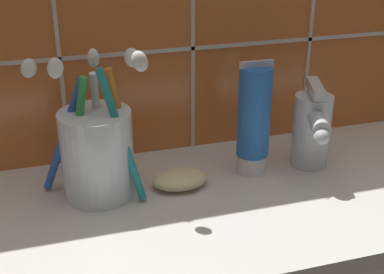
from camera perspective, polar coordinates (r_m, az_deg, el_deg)
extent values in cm
cube|color=silver|center=(62.74, 2.37, -7.30)|extent=(67.08, 29.28, 2.00)
cube|color=#C6662D|center=(68.79, -1.50, 13.56)|extent=(77.08, 1.50, 42.00)
cube|color=beige|center=(69.13, -1.27, 9.33)|extent=(77.08, 0.24, 0.50)
cube|color=beige|center=(65.64, -14.40, 12.30)|extent=(0.50, 0.24, 42.00)
cube|color=beige|center=(68.45, 0.08, 13.52)|extent=(0.50, 0.24, 42.00)
cube|color=beige|center=(75.00, 12.81, 13.90)|extent=(0.50, 0.24, 42.00)
cylinder|color=silver|center=(61.52, -10.06, -1.83)|extent=(8.19, 8.19, 10.28)
cylinder|color=orange|center=(61.41, -7.39, 0.85)|extent=(3.49, 1.27, 14.59)
ellipsoid|color=white|center=(58.69, -6.40, 8.40)|extent=(2.17, 1.52, 2.46)
cylinder|color=white|center=(62.35, -9.98, 0.84)|extent=(1.42, 2.97, 14.15)
ellipsoid|color=white|center=(60.70, -10.48, 8.29)|extent=(1.65, 2.19, 2.41)
cylinder|color=blue|center=(61.91, -13.53, 0.13)|extent=(6.02, 3.02, 13.94)
ellipsoid|color=white|center=(60.21, -17.03, 7.02)|extent=(2.68, 2.06, 2.66)
cylinder|color=green|center=(60.21, -12.17, -0.18)|extent=(3.56, 1.34, 14.28)
ellipsoid|color=white|center=(57.48, -14.37, 7.11)|extent=(2.21, 1.55, 2.47)
cylinder|color=teal|center=(58.74, -7.51, 0.08)|extent=(4.88, 3.37, 15.37)
ellipsoid|color=white|center=(54.95, -5.60, 8.04)|extent=(2.58, 2.25, 2.58)
cylinder|color=white|center=(67.71, 6.37, -2.73)|extent=(3.38, 3.38, 2.46)
cylinder|color=blue|center=(64.88, 6.65, 2.65)|extent=(3.98, 3.98, 11.22)
cube|color=silver|center=(62.91, 6.92, 7.74)|extent=(4.18, 0.36, 0.80)
cylinder|color=silver|center=(69.45, 12.61, 0.67)|extent=(4.78, 4.78, 9.35)
cylinder|color=silver|center=(65.72, 13.24, 1.70)|extent=(3.99, 6.39, 2.15)
sphere|color=silver|center=(63.30, 13.65, 0.04)|extent=(2.01, 2.01, 2.01)
cube|color=silver|center=(67.41, 13.04, 5.08)|extent=(3.28, 6.13, 1.20)
ellipsoid|color=beige|center=(63.90, -1.29, -4.51)|extent=(6.74, 4.63, 2.12)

